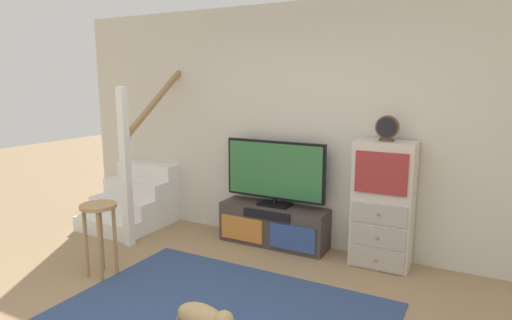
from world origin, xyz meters
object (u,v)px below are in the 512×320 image
media_console (273,225)px  desk_clock (387,128)px  television (275,171)px  side_cabinet (383,205)px  bar_stool_near (99,223)px  dog (204,319)px

media_console → desk_clock: desk_clock is taller
television → media_console: bearing=-90.0°
television → side_cabinet: 1.23m
media_console → desk_clock: bearing=-0.2°
bar_stool_near → dog: 1.54m
media_console → desk_clock: size_ratio=5.04×
television → dog: 2.03m
side_cabinet → bar_stool_near: side_cabinet is taller
bar_stool_near → television: bearing=53.4°
media_console → bar_stool_near: size_ratio=1.77×
media_console → desk_clock: (1.21, -0.00, 1.18)m
side_cabinet → media_console: bearing=-179.5°
television → side_cabinet: (1.21, -0.01, -0.22)m
desk_clock → bar_stool_near: (-2.34, -1.49, -0.88)m
television → dog: (0.32, -1.86, -0.74)m
television → side_cabinet: size_ratio=0.93×
television → desk_clock: desk_clock is taller
bar_stool_near → dog: size_ratio=1.31×
television → desk_clock: bearing=-1.4°
media_console → side_cabinet: side_cabinet is taller
desk_clock → dog: (-0.89, -1.84, -1.29)m
desk_clock → media_console: bearing=179.8°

